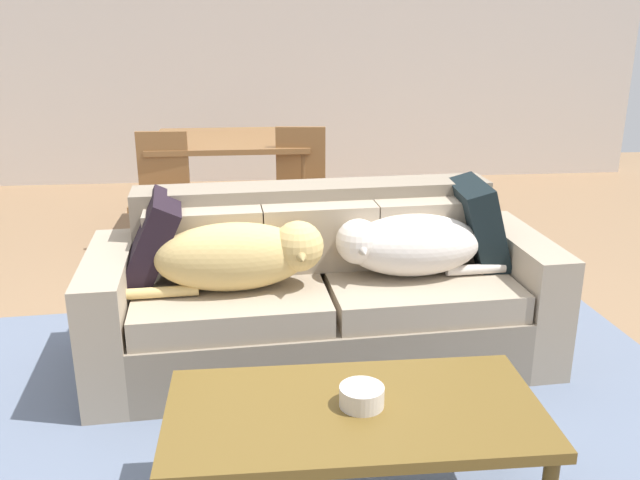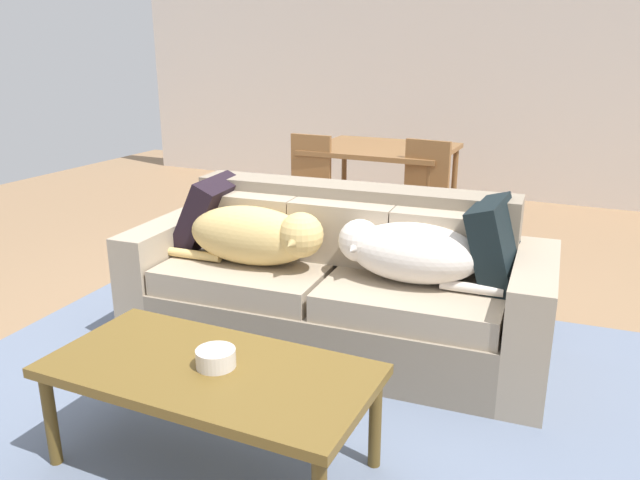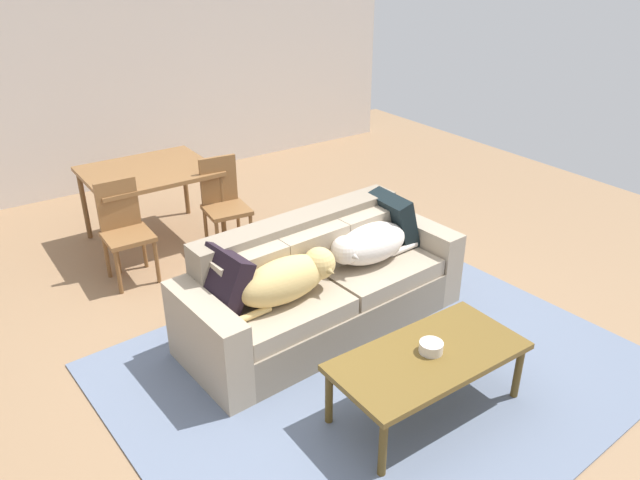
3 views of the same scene
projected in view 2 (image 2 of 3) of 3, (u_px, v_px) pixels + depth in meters
ground_plane at (288, 333)px, 3.64m from camera, size 10.00×10.00×0.00m
back_partition at (459, 69)px, 6.70m from camera, size 8.00×0.12×2.70m
area_rug at (277, 403)px, 2.92m from camera, size 3.64×3.08×0.01m
couch at (336, 287)px, 3.43m from camera, size 2.30×1.00×0.85m
dog_on_left_cushion at (258, 236)px, 3.35m from camera, size 0.90×0.35×0.32m
dog_on_right_cushion at (407, 252)px, 3.13m from camera, size 0.85×0.42×0.30m
throw_pillow_by_left_arm at (208, 214)px, 3.67m from camera, size 0.35×0.46×0.45m
throw_pillow_by_right_arm at (496, 245)px, 3.10m from camera, size 0.27×0.44×0.46m
coffee_table at (210, 377)px, 2.38m from camera, size 1.26×0.62×0.45m
bowl_on_coffee_table at (216, 358)px, 2.35m from camera, size 0.15×0.15×0.07m
dining_table at (382, 155)px, 5.42m from camera, size 1.18×1.00×0.76m
dining_chair_near_left at (305, 185)px, 5.16m from camera, size 0.41×0.41×0.90m
dining_chair_near_right at (421, 195)px, 4.79m from camera, size 0.44×0.44×0.91m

